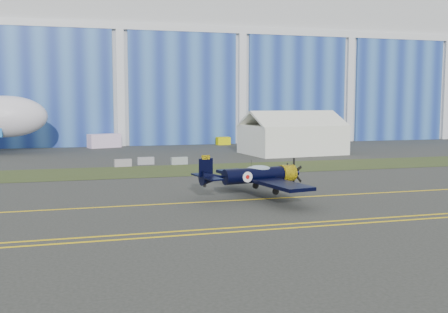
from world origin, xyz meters
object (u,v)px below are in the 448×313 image
object	(u,v)px
shipping_container	(104,141)
tug	(223,141)
warbird	(254,175)
tent	(292,132)

from	to	relation	value
shipping_container	tug	xyz separation A→B (m)	(20.87, 0.42, -0.45)
warbird	tent	distance (m)	36.92
warbird	tug	world-z (taller)	warbird
tent	shipping_container	distance (m)	32.13
shipping_container	tug	distance (m)	20.88
shipping_container	tug	world-z (taller)	shipping_container
warbird	shipping_container	size ratio (longest dim) A/B	2.55
tent	shipping_container	size ratio (longest dim) A/B	2.80
shipping_container	warbird	bearing A→B (deg)	-99.44
warbird	tent	size ratio (longest dim) A/B	0.91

